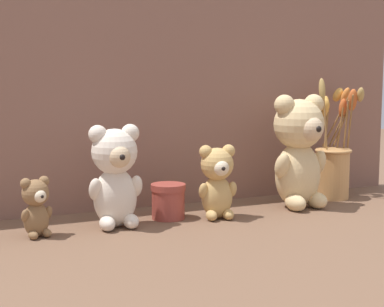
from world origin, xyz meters
name	(u,v)px	position (x,y,z in m)	size (l,w,h in m)	color
ground_plane	(196,219)	(0.00, 0.00, 0.00)	(4.00, 4.00, 0.00)	brown
backdrop_wall	(167,88)	(0.00, 0.17, 0.28)	(1.30, 0.02, 0.57)	#845B4C
teddy_bear_large	(299,149)	(0.27, 0.01, 0.14)	(0.15, 0.14, 0.27)	#DBBC84
teddy_bear_medium	(115,174)	(-0.18, 0.00, 0.11)	(0.11, 0.11, 0.21)	beige
teddy_bear_small	(217,180)	(0.05, -0.01, 0.09)	(0.09, 0.08, 0.16)	tan
teddy_bear_tiny	(36,206)	(-0.34, -0.01, 0.06)	(0.07, 0.06, 0.12)	olive
flower_vase	(334,160)	(0.42, 0.07, 0.10)	(0.13, 0.13, 0.31)	tan
decorative_tin_tall	(168,201)	(-0.05, 0.03, 0.04)	(0.08, 0.08, 0.08)	#993D33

